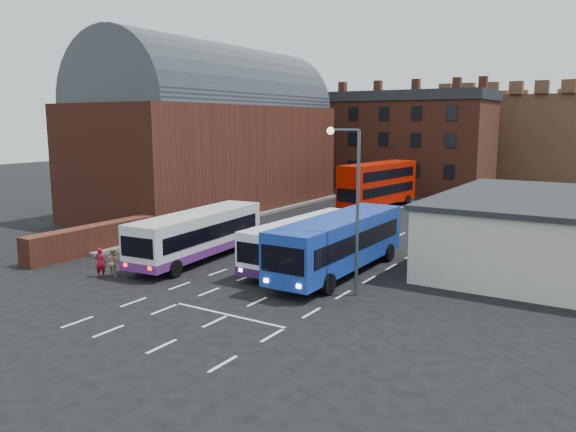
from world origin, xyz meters
The scene contains 13 objects.
ground centered at (0.00, 0.00, 0.00)m, with size 180.00×180.00×0.00m, color black.
railway_station centered at (-15.50, 21.00, 7.64)m, with size 12.00×28.00×16.00m.
forecourt_wall centered at (-10.20, 2.00, 0.90)m, with size 1.20×10.00×1.80m, color #602B1E.
cream_building centered at (15.00, 14.00, 2.16)m, with size 10.40×16.40×4.25m.
brick_terrace centered at (-6.00, 46.00, 5.50)m, with size 22.00×10.00×11.00m, color brown.
castle_keep centered at (6.00, 66.00, 6.00)m, with size 22.00×22.00×12.00m, color brown.
bus_white_outbound centered at (-2.91, 4.08, 1.77)m, with size 3.51×11.19×3.00m.
bus_white_inbound centered at (3.49, 6.28, 1.65)m, with size 2.79×10.32×2.80m.
bus_blue centered at (6.00, 5.83, 1.92)m, with size 3.05×11.95×3.26m.
bus_red_double centered at (-1.86, 29.91, 2.40)m, with size 3.84×11.50×4.51m.
street_lamp centered at (8.31, 2.57, 5.01)m, with size 1.68×0.50×8.30m.
pedestrian_red centered at (-4.92, -1.82, 0.83)m, with size 0.60×0.40×1.65m, color maroon.
pedestrian_beige centered at (-4.52, -1.25, 0.79)m, with size 0.77×0.60×1.59m, color tan.
Camera 1 is at (19.98, -21.97, 8.55)m, focal length 35.00 mm.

